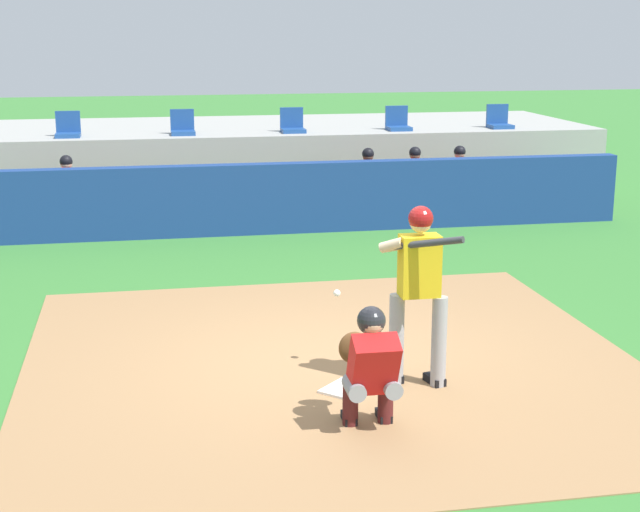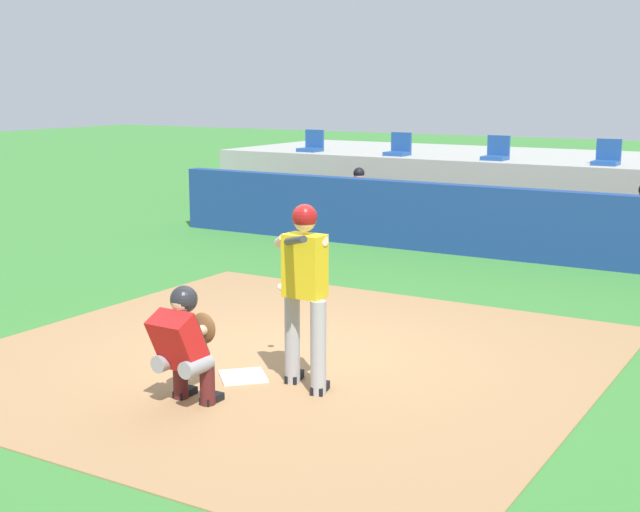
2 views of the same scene
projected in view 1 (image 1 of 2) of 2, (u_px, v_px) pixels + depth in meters
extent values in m
plane|color=#387A33|center=(332.00, 364.00, 9.89)|extent=(80.00, 80.00, 0.00)
cube|color=#9E754C|center=(332.00, 363.00, 9.89)|extent=(6.40, 6.40, 0.01)
cube|color=white|center=(349.00, 390.00, 9.12)|extent=(0.62, 0.62, 0.02)
cylinder|color=#99999E|center=(396.00, 340.00, 9.23)|extent=(0.15, 0.15, 0.92)
cylinder|color=#99999E|center=(439.00, 342.00, 9.16)|extent=(0.15, 0.15, 0.92)
cube|color=gold|center=(420.00, 266.00, 9.01)|extent=(0.38, 0.24, 0.60)
sphere|color=beige|center=(421.00, 222.00, 8.91)|extent=(0.21, 0.21, 0.21)
sphere|color=maroon|center=(421.00, 218.00, 8.90)|extent=(0.24, 0.24, 0.24)
cylinder|color=beige|center=(392.00, 245.00, 8.94)|extent=(0.25, 0.24, 0.17)
cylinder|color=beige|center=(410.00, 243.00, 9.02)|extent=(0.57, 0.15, 0.18)
cylinder|color=#333338|center=(421.00, 244.00, 8.78)|extent=(0.68, 0.61, 0.24)
cube|color=black|center=(393.00, 377.00, 9.38)|extent=(0.18, 0.28, 0.09)
cube|color=black|center=(434.00, 380.00, 9.31)|extent=(0.18, 0.28, 0.09)
cylinder|color=gray|center=(354.00, 387.00, 8.12)|extent=(0.17, 0.32, 0.16)
cylinder|color=#4C1919|center=(350.00, 403.00, 8.31)|extent=(0.14, 0.14, 0.42)
cube|color=black|center=(349.00, 419.00, 8.41)|extent=(0.11, 0.24, 0.08)
cylinder|color=gray|center=(390.00, 385.00, 8.17)|extent=(0.17, 0.32, 0.16)
cylinder|color=#4C1919|center=(386.00, 401.00, 8.36)|extent=(0.14, 0.14, 0.42)
cube|color=black|center=(384.00, 416.00, 8.46)|extent=(0.11, 0.24, 0.08)
cube|color=red|center=(374.00, 364.00, 8.04)|extent=(0.41, 0.44, 0.57)
cube|color=#2D2D33|center=(371.00, 359.00, 8.16)|extent=(0.38, 0.26, 0.45)
sphere|color=tan|center=(372.00, 323.00, 8.04)|extent=(0.21, 0.21, 0.21)
sphere|color=#232328|center=(372.00, 321.00, 8.05)|extent=(0.25, 0.25, 0.25)
cylinder|color=tan|center=(364.00, 356.00, 8.25)|extent=(0.11, 0.45, 0.10)
ellipsoid|color=brown|center=(354.00, 348.00, 8.46)|extent=(0.28, 0.12, 0.30)
sphere|color=white|center=(337.00, 293.00, 9.58)|extent=(0.07, 0.07, 0.07)
cube|color=navy|center=(257.00, 199.00, 15.95)|extent=(13.00, 0.30, 1.20)
cube|color=olive|center=(250.00, 210.00, 16.99)|extent=(11.80, 0.44, 0.45)
cylinder|color=#939399|center=(60.00, 204.00, 16.10)|extent=(0.15, 0.40, 0.15)
cylinder|color=#939399|center=(60.00, 221.00, 15.97)|extent=(0.13, 0.13, 0.45)
cube|color=maroon|center=(61.00, 233.00, 15.96)|extent=(0.11, 0.24, 0.08)
cylinder|color=#939399|center=(76.00, 203.00, 16.14)|extent=(0.15, 0.40, 0.15)
cylinder|color=#939399|center=(76.00, 221.00, 16.01)|extent=(0.13, 0.13, 0.45)
cube|color=maroon|center=(76.00, 232.00, 16.01)|extent=(0.11, 0.24, 0.08)
cube|color=red|center=(68.00, 186.00, 16.26)|extent=(0.36, 0.22, 0.54)
sphere|color=beige|center=(66.00, 164.00, 16.17)|extent=(0.20, 0.20, 0.20)
sphere|color=black|center=(66.00, 161.00, 16.16)|extent=(0.22, 0.22, 0.22)
cylinder|color=beige|center=(56.00, 194.00, 16.12)|extent=(0.09, 0.41, 0.22)
cylinder|color=beige|center=(79.00, 193.00, 16.19)|extent=(0.09, 0.41, 0.22)
cylinder|color=#939399|center=(363.00, 194.00, 17.06)|extent=(0.15, 0.40, 0.15)
cylinder|color=#939399|center=(366.00, 210.00, 16.93)|extent=(0.13, 0.13, 0.45)
cube|color=maroon|center=(366.00, 221.00, 16.93)|extent=(0.11, 0.24, 0.08)
cylinder|color=#939399|center=(377.00, 193.00, 17.11)|extent=(0.15, 0.40, 0.15)
cylinder|color=#939399|center=(380.00, 210.00, 16.98)|extent=(0.13, 0.13, 0.45)
cube|color=maroon|center=(380.00, 220.00, 16.97)|extent=(0.11, 0.24, 0.08)
cube|color=red|center=(368.00, 177.00, 17.23)|extent=(0.36, 0.22, 0.54)
sphere|color=brown|center=(368.00, 156.00, 17.14)|extent=(0.20, 0.20, 0.20)
sphere|color=black|center=(368.00, 154.00, 17.13)|extent=(0.22, 0.22, 0.22)
cylinder|color=brown|center=(359.00, 184.00, 17.08)|extent=(0.09, 0.41, 0.22)
cylinder|color=brown|center=(380.00, 184.00, 17.16)|extent=(0.09, 0.41, 0.22)
cylinder|color=#939399|center=(411.00, 192.00, 17.22)|extent=(0.15, 0.40, 0.15)
cylinder|color=#939399|center=(413.00, 209.00, 17.09)|extent=(0.13, 0.13, 0.45)
cube|color=maroon|center=(414.00, 219.00, 17.09)|extent=(0.11, 0.24, 0.08)
cylinder|color=#939399|center=(424.00, 192.00, 17.27)|extent=(0.15, 0.40, 0.15)
cylinder|color=#939399|center=(427.00, 208.00, 17.14)|extent=(0.13, 0.13, 0.45)
cube|color=maroon|center=(428.00, 219.00, 17.13)|extent=(0.11, 0.24, 0.08)
cube|color=red|center=(414.00, 176.00, 17.39)|extent=(0.36, 0.22, 0.54)
sphere|color=#996B4C|center=(415.00, 155.00, 17.30)|extent=(0.20, 0.20, 0.20)
sphere|color=black|center=(415.00, 153.00, 17.29)|extent=(0.22, 0.22, 0.22)
cylinder|color=#996B4C|center=(406.00, 183.00, 17.24)|extent=(0.09, 0.41, 0.22)
cylinder|color=#996B4C|center=(427.00, 182.00, 17.32)|extent=(0.09, 0.41, 0.22)
cylinder|color=#939399|center=(456.00, 191.00, 17.37)|extent=(0.15, 0.40, 0.15)
cylinder|color=#939399|center=(459.00, 207.00, 17.25)|extent=(0.13, 0.13, 0.45)
cube|color=maroon|center=(459.00, 217.00, 17.24)|extent=(0.11, 0.24, 0.08)
cylinder|color=#939399|center=(469.00, 190.00, 17.42)|extent=(0.15, 0.40, 0.15)
cylinder|color=#939399|center=(472.00, 206.00, 17.29)|extent=(0.13, 0.13, 0.45)
cube|color=maroon|center=(473.00, 217.00, 17.29)|extent=(0.11, 0.24, 0.08)
cube|color=red|center=(459.00, 174.00, 17.54)|extent=(0.36, 0.22, 0.54)
sphere|color=tan|center=(460.00, 154.00, 17.45)|extent=(0.20, 0.20, 0.20)
sphere|color=black|center=(460.00, 151.00, 17.44)|extent=(0.22, 0.22, 0.22)
cylinder|color=tan|center=(451.00, 182.00, 17.40)|extent=(0.09, 0.41, 0.22)
cylinder|color=tan|center=(471.00, 181.00, 17.47)|extent=(0.09, 0.41, 0.22)
cube|color=#9E9E99|center=(232.00, 158.00, 20.12)|extent=(15.00, 4.40, 1.40)
cube|color=#1E478C|center=(68.00, 135.00, 17.83)|extent=(0.46, 0.46, 0.08)
cube|color=#1E478C|center=(68.00, 121.00, 17.97)|extent=(0.46, 0.06, 0.40)
cube|color=#1E478C|center=(183.00, 133.00, 18.23)|extent=(0.46, 0.46, 0.08)
cube|color=#1E478C|center=(182.00, 119.00, 18.36)|extent=(0.46, 0.06, 0.40)
cube|color=#1E478C|center=(293.00, 131.00, 18.62)|extent=(0.46, 0.46, 0.08)
cube|color=#1E478C|center=(292.00, 117.00, 18.75)|extent=(0.46, 0.06, 0.40)
cube|color=#1E478C|center=(399.00, 128.00, 19.01)|extent=(0.46, 0.46, 0.08)
cube|color=#1E478C|center=(396.00, 116.00, 19.14)|extent=(0.46, 0.06, 0.40)
cube|color=#1E478C|center=(500.00, 126.00, 19.40)|extent=(0.46, 0.46, 0.08)
cube|color=#1E478C|center=(497.00, 114.00, 19.53)|extent=(0.46, 0.06, 0.40)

